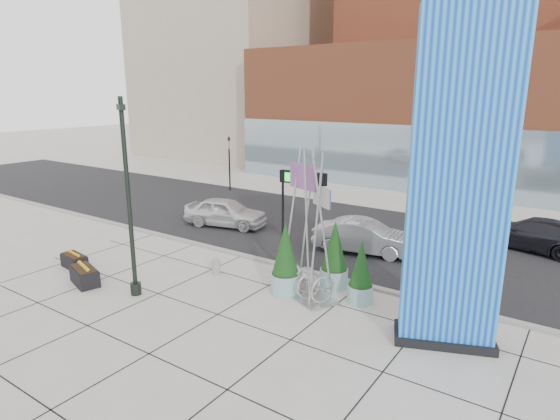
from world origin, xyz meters
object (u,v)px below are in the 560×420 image
Objects in this scene: blue_pylon at (457,192)px; car_silver_mid at (364,237)px; overhead_street_sign at (298,186)px; concrete_bollard at (216,267)px; public_art_sculpture at (308,259)px; lamp_post at (130,218)px; car_white_west at (225,212)px.

car_silver_mid is (-5.41, 6.08, -3.92)m from blue_pylon.
car_silver_mid is (1.30, 3.86, -2.92)m from overhead_street_sign.
overhead_street_sign is 0.91× the size of car_silver_mid.
car_silver_mid is (3.99, 5.95, 0.45)m from concrete_bollard.
blue_pylon is at bearing 19.84° from public_art_sculpture.
lamp_post reaches higher than concrete_bollard.
public_art_sculpture is at bearing -135.44° from car_white_west.
public_art_sculpture is 5.70m from car_silver_mid.
lamp_post is (-10.55, -3.07, -1.72)m from blue_pylon.
public_art_sculpture is at bearing -55.46° from overhead_street_sign.
overhead_street_sign is 8.44m from car_white_west.
blue_pylon reaches higher than car_white_west.
lamp_post is 1.54× the size of car_silver_mid.
blue_pylon reaches higher than car_silver_mid.
concrete_bollard is 4.79m from overhead_street_sign.
concrete_bollard is at bearing -151.41° from public_art_sculpture.
overhead_street_sign is at bearing 54.00° from lamp_post.
lamp_post is at bearing -132.74° from overhead_street_sign.
blue_pylon is at bearing -0.84° from concrete_bollard.
car_white_west is 8.36m from car_silver_mid.
blue_pylon is 7.14m from overhead_street_sign.
blue_pylon is 9.04m from car_silver_mid.
concrete_bollard is (-4.26, -0.29, -1.14)m from public_art_sculpture.
car_silver_mid is at bearing 117.43° from public_art_sculpture.
lamp_post reaches higher than public_art_sculpture.
overhead_street_sign is (-1.57, 1.79, 2.24)m from public_art_sculpture.
public_art_sculpture is 10.20m from car_white_west.
blue_pylon is 10.36m from concrete_bollard.
public_art_sculpture reaches higher than overhead_street_sign.
lamp_post is at bearing 139.91° from car_silver_mid.
public_art_sculpture is at bearing 153.55° from blue_pylon.
overhead_street_sign is (-6.71, 2.22, -0.99)m from blue_pylon.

